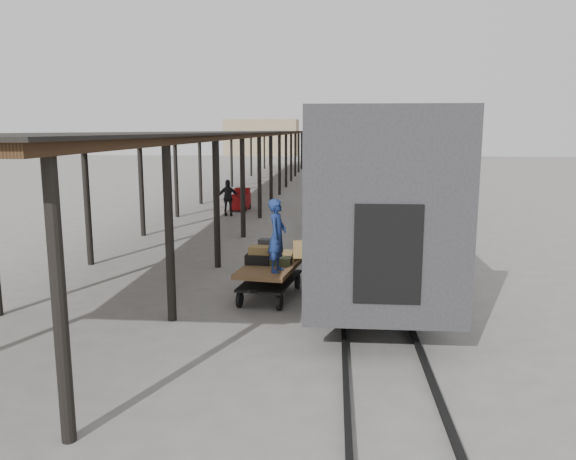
% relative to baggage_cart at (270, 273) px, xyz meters
% --- Properties ---
extents(ground, '(160.00, 160.00, 0.00)m').
position_rel_baggage_cart_xyz_m(ground, '(-0.65, 0.09, -0.65)').
color(ground, slate).
rests_on(ground, ground).
extents(train, '(3.45, 76.01, 4.01)m').
position_rel_baggage_cart_xyz_m(train, '(2.54, 33.88, 2.04)').
color(train, silver).
rests_on(train, ground).
extents(canopy, '(4.90, 64.30, 4.15)m').
position_rel_baggage_cart_xyz_m(canopy, '(-4.05, 24.09, 3.36)').
color(canopy, '#422B19').
rests_on(canopy, ground).
extents(rails, '(1.54, 150.00, 0.12)m').
position_rel_baggage_cart_xyz_m(rails, '(2.55, 34.09, -0.59)').
color(rails, black).
rests_on(rails, ground).
extents(building_far, '(18.00, 10.00, 8.00)m').
position_rel_baggage_cart_xyz_m(building_far, '(13.35, 78.09, 3.35)').
color(building_far, tan).
rests_on(building_far, ground).
extents(building_left, '(12.00, 8.00, 6.00)m').
position_rel_baggage_cart_xyz_m(building_left, '(-10.65, 82.09, 2.35)').
color(building_left, tan).
rests_on(building_left, ground).
extents(baggage_cart, '(1.61, 2.57, 0.86)m').
position_rel_baggage_cart_xyz_m(baggage_cart, '(0.00, 0.00, 0.00)').
color(baggage_cart, brown).
rests_on(baggage_cart, ground).
extents(suitcase_stack, '(1.39, 1.14, 0.56)m').
position_rel_baggage_cart_xyz_m(suitcase_stack, '(-0.07, 0.37, 0.40)').
color(suitcase_stack, '#363639').
rests_on(suitcase_stack, baggage_cart).
extents(luggage_tug, '(0.93, 1.39, 1.17)m').
position_rel_baggage_cart_xyz_m(luggage_tug, '(-3.34, 15.62, -0.11)').
color(luggage_tug, maroon).
rests_on(luggage_tug, ground).
extents(porter, '(0.54, 0.71, 1.76)m').
position_rel_baggage_cart_xyz_m(porter, '(0.25, -0.65, 1.09)').
color(porter, navy).
rests_on(porter, baggage_cart).
extents(pedestrian, '(1.09, 0.53, 1.81)m').
position_rel_baggage_cart_xyz_m(pedestrian, '(-3.62, 13.57, 0.26)').
color(pedestrian, black).
rests_on(pedestrian, ground).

